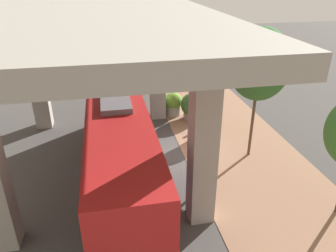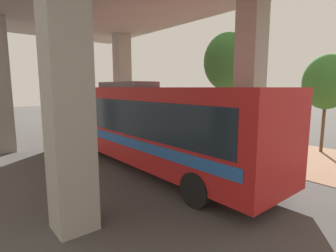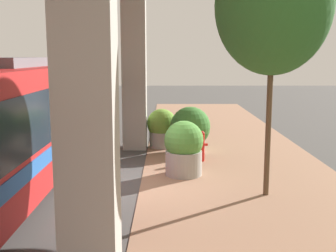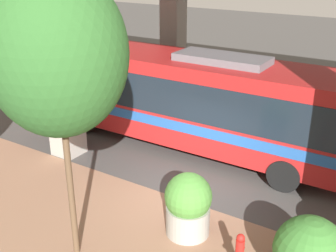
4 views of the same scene
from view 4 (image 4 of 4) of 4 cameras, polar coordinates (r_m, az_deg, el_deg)
name	(u,v)px [view 4 (image 4 of 4)]	position (r m, az deg, el deg)	size (l,w,h in m)	color
ground_plane	(179,199)	(12.35, 1.49, -9.84)	(80.00, 80.00, 0.00)	#474442
bus	(188,96)	(14.85, 2.79, 4.08)	(2.73, 12.26, 3.53)	#B21E1E
planter_middle	(188,205)	(10.57, 2.76, -10.63)	(1.18, 1.18, 1.67)	#9E998E
street_tree_far	(57,54)	(8.57, -14.83, 9.44)	(2.83, 2.83, 6.48)	brown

